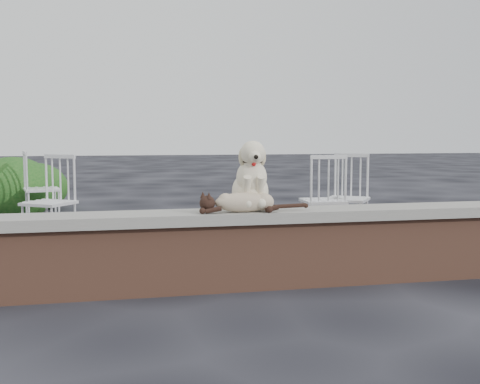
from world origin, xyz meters
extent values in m
plane|color=black|center=(0.00, 0.00, 0.00)|extent=(60.00, 60.00, 0.00)
cube|color=brown|center=(0.00, 0.00, 0.25)|extent=(6.00, 0.30, 0.50)
cube|color=slate|center=(0.00, 0.00, 0.54)|extent=(6.20, 0.40, 0.08)
ellipsoid|color=#144715|center=(-1.93, 4.24, 0.40)|extent=(1.13, 1.04, 0.90)
ellipsoid|color=#144715|center=(-1.75, 5.24, 0.34)|extent=(0.95, 0.87, 0.76)
camera|label=1|loc=(-0.55, -4.18, 1.14)|focal=43.48mm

